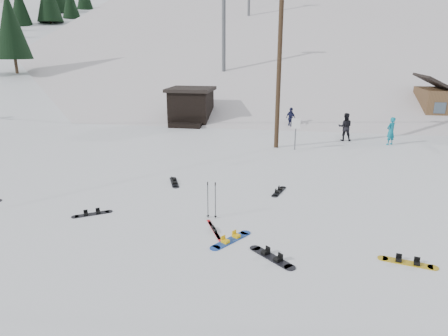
# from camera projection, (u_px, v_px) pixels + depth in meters

# --- Properties ---
(ground) EXTENTS (200.00, 200.00, 0.00)m
(ground) POSITION_uv_depth(u_px,v_px,m) (177.00, 264.00, 10.94)
(ground) COLOR white
(ground) RESTS_ON ground
(ski_slope) EXTENTS (60.00, 85.24, 65.97)m
(ski_slope) POSITION_uv_depth(u_px,v_px,m) (274.00, 159.00, 66.26)
(ski_slope) COLOR silver
(ski_slope) RESTS_ON ground
(ridge_left) EXTENTS (47.54, 95.03, 58.38)m
(ridge_left) POSITION_uv_depth(u_px,v_px,m) (51.00, 154.00, 65.37)
(ridge_left) COLOR white
(ridge_left) RESTS_ON ground
(treeline_left) EXTENTS (20.00, 64.00, 10.00)m
(treeline_left) POSITION_uv_depth(u_px,v_px,m) (20.00, 92.00, 54.32)
(treeline_left) COLOR black
(treeline_left) RESTS_ON ground
(treeline_crest) EXTENTS (50.00, 6.00, 10.00)m
(treeline_crest) POSITION_uv_depth(u_px,v_px,m) (283.00, 74.00, 92.03)
(treeline_crest) COLOR black
(treeline_crest) RESTS_ON ski_slope
(utility_pole) EXTENTS (2.00, 0.26, 9.00)m
(utility_pole) POSITION_uv_depth(u_px,v_px,m) (279.00, 67.00, 22.46)
(utility_pole) COLOR #3A2819
(utility_pole) RESTS_ON ground
(trail_sign) EXTENTS (0.50, 0.09, 1.85)m
(trail_sign) POSITION_uv_depth(u_px,v_px,m) (296.00, 128.00, 22.86)
(trail_sign) COLOR #595B60
(trail_sign) RESTS_ON ground
(lift_hut) EXTENTS (3.40, 4.10, 2.75)m
(lift_hut) POSITION_uv_depth(u_px,v_px,m) (191.00, 106.00, 31.13)
(lift_hut) COLOR black
(lift_hut) RESTS_ON ground
(lift_tower_near) EXTENTS (2.20, 0.36, 8.00)m
(lift_tower_near) POSITION_uv_depth(u_px,v_px,m) (224.00, 24.00, 37.63)
(lift_tower_near) COLOR #595B60
(lift_tower_near) RESTS_ON ski_slope
(hero_snowboard) EXTENTS (1.08, 1.48, 0.12)m
(hero_snowboard) POSITION_uv_depth(u_px,v_px,m) (231.00, 240.00, 12.26)
(hero_snowboard) COLOR #1A44AA
(hero_snowboard) RESTS_ON ground
(hero_skis) EXTENTS (0.83, 1.57, 0.09)m
(hero_skis) POSITION_uv_depth(u_px,v_px,m) (214.00, 230.00, 12.93)
(hero_skis) COLOR red
(hero_skis) RESTS_ON ground
(ski_poles) EXTENTS (0.36, 0.10, 1.31)m
(ski_poles) POSITION_uv_depth(u_px,v_px,m) (212.00, 200.00, 13.73)
(ski_poles) COLOR black
(ski_poles) RESTS_ON ground
(board_scatter_a) EXTENTS (1.22, 0.91, 0.10)m
(board_scatter_a) POSITION_uv_depth(u_px,v_px,m) (92.00, 214.00, 14.19)
(board_scatter_a) COLOR black
(board_scatter_a) RESTS_ON ground
(board_scatter_b) EXTENTS (0.78, 1.45, 0.11)m
(board_scatter_b) POSITION_uv_depth(u_px,v_px,m) (174.00, 182.00, 17.53)
(board_scatter_b) COLOR black
(board_scatter_b) RESTS_ON ground
(board_scatter_d) EXTENTS (1.35, 1.24, 0.12)m
(board_scatter_d) POSITION_uv_depth(u_px,v_px,m) (272.00, 257.00, 11.25)
(board_scatter_d) COLOR black
(board_scatter_d) RESTS_ON ground
(board_scatter_e) EXTENTS (1.52, 0.58, 0.11)m
(board_scatter_e) POSITION_uv_depth(u_px,v_px,m) (407.00, 262.00, 10.97)
(board_scatter_e) COLOR gold
(board_scatter_e) RESTS_ON ground
(board_scatter_f) EXTENTS (0.56, 1.38, 0.10)m
(board_scatter_f) POSITION_uv_depth(u_px,v_px,m) (279.00, 191.00, 16.41)
(board_scatter_f) COLOR black
(board_scatter_f) RESTS_ON ground
(skier_teal) EXTENTS (0.74, 0.70, 1.69)m
(skier_teal) POSITION_uv_depth(u_px,v_px,m) (391.00, 131.00, 24.22)
(skier_teal) COLOR #0E7890
(skier_teal) RESTS_ON ground
(skier_dark) EXTENTS (0.88, 0.70, 1.77)m
(skier_dark) POSITION_uv_depth(u_px,v_px,m) (345.00, 127.00, 25.29)
(skier_dark) COLOR black
(skier_dark) RESTS_ON ground
(skier_pink) EXTENTS (1.09, 0.78, 1.53)m
(skier_pink) POSITION_uv_depth(u_px,v_px,m) (438.00, 116.00, 30.25)
(skier_pink) COLOR #DE4E89
(skier_pink) RESTS_ON ground
(skier_navy) EXTENTS (0.93, 0.92, 1.57)m
(skier_navy) POSITION_uv_depth(u_px,v_px,m) (291.00, 118.00, 28.96)
(skier_navy) COLOR #161838
(skier_navy) RESTS_ON ground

